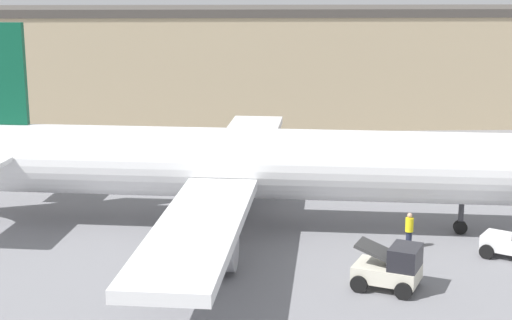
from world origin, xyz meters
TOP-DOWN VIEW (x-y plane):
  - ground_plane at (0.00, 0.00)m, footprint 400.00×400.00m
  - terminal_building at (1.46, 32.20)m, footprint 62.38×11.65m
  - airplane at (-0.89, 0.13)m, footprint 36.73×33.24m
  - ground_crew_worker at (7.36, -3.62)m, footprint 0.40×0.40m
  - belt_loader_truck at (5.45, -8.68)m, footprint 3.29×3.04m
  - pushback_tug at (-3.05, -6.58)m, footprint 3.30×2.85m

SIDE VIEW (x-z plane):
  - ground_plane at x=0.00m, z-range 0.00..0.00m
  - belt_loader_truck at x=5.45m, z-range -0.03..1.95m
  - ground_crew_worker at x=7.36m, z-range 0.06..1.87m
  - pushback_tug at x=-3.05m, z-range -0.13..2.20m
  - airplane at x=-0.89m, z-range -1.96..8.75m
  - terminal_building at x=1.46m, z-range 0.01..10.38m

